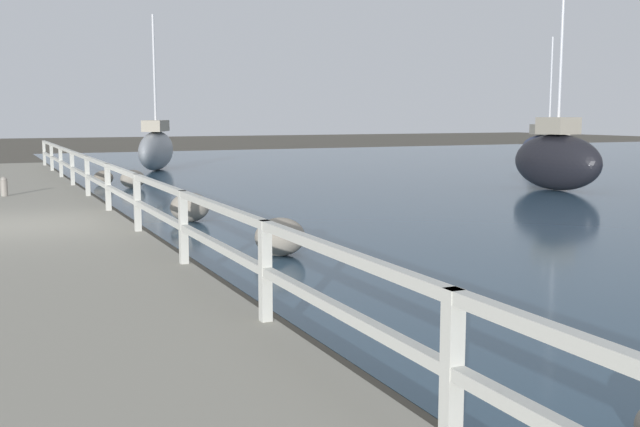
{
  "coord_description": "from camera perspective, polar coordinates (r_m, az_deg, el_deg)",
  "views": [
    {
      "loc": [
        -0.57,
        -13.64,
        2.11
      ],
      "look_at": [
        4.03,
        -3.64,
        0.66
      ],
      "focal_mm": 42.0,
      "sensor_mm": 36.0,
      "label": 1
    }
  ],
  "objects": [
    {
      "name": "boulder_near_dock",
      "position": [
        15.11,
        -9.89,
        0.48
      ],
      "size": [
        0.78,
        0.7,
        0.58
      ],
      "color": "gray",
      "rests_on": "ground"
    },
    {
      "name": "railing",
      "position": [
        13.89,
        -14.94,
        2.15
      ],
      "size": [
        0.1,
        32.5,
        0.93
      ],
      "color": "beige",
      "rests_on": "dock_walkway"
    },
    {
      "name": "ground_plane",
      "position": [
        13.81,
        -22.06,
        -1.84
      ],
      "size": [
        120.0,
        120.0,
        0.0
      ],
      "primitive_type": "plane",
      "color": "#4C473D"
    },
    {
      "name": "sailboat_gray",
      "position": [
        29.51,
        -12.36,
        4.87
      ],
      "size": [
        2.81,
        4.89,
        5.86
      ],
      "rotation": [
        0.0,
        0.0,
        -0.4
      ],
      "color": "gray",
      "rests_on": "water_surface"
    },
    {
      "name": "boulder_water_edge",
      "position": [
        15.87,
        -10.25,
        0.35
      ],
      "size": [
        0.44,
        0.4,
        0.33
      ],
      "color": "gray",
      "rests_on": "ground"
    },
    {
      "name": "boulder_downstream",
      "position": [
        22.44,
        -14.08,
        2.57
      ],
      "size": [
        0.71,
        0.64,
        0.53
      ],
      "color": "gray",
      "rests_on": "ground"
    },
    {
      "name": "boulder_upstream",
      "position": [
        11.29,
        -3.06,
        -1.79
      ],
      "size": [
        0.77,
        0.7,
        0.58
      ],
      "color": "gray",
      "rests_on": "ground"
    },
    {
      "name": "boulder_mid_strip",
      "position": [
        23.66,
        -16.17,
        2.63
      ],
      "size": [
        0.59,
        0.53,
        0.44
      ],
      "color": "slate",
      "rests_on": "ground"
    },
    {
      "name": "mooring_bollard",
      "position": [
        18.89,
        -22.94,
        1.92
      ],
      "size": [
        0.16,
        0.16,
        0.46
      ],
      "color": "gray",
      "rests_on": "dock_walkway"
    },
    {
      "name": "dock_walkway",
      "position": [
        13.79,
        -22.08,
        -1.35
      ],
      "size": [
        3.74,
        36.0,
        0.24
      ],
      "color": "gray",
      "rests_on": "ground"
    },
    {
      "name": "sailboat_navy",
      "position": [
        36.03,
        17.02,
        4.96
      ],
      "size": [
        3.44,
        6.07,
        5.61
      ],
      "rotation": [
        0.0,
        0.0,
        -0.37
      ],
      "color": "#192347",
      "rests_on": "water_surface"
    },
    {
      "name": "sailboat_black",
      "position": [
        22.12,
        17.6,
        3.96
      ],
      "size": [
        1.4,
        3.13,
        6.39
      ],
      "rotation": [
        0.0,
        0.0,
        0.07
      ],
      "color": "black",
      "rests_on": "water_surface"
    }
  ]
}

